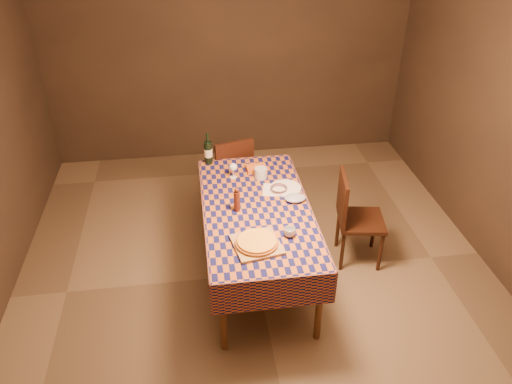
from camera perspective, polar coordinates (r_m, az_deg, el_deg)
The scene contains 16 objects.
room at distance 4.05m, azimuth 0.10°, elevation 4.99°, with size 5.00×5.10×2.70m.
dining_table at distance 4.40m, azimuth 0.09°, elevation -2.61°, with size 0.94×1.84×0.77m.
cutting_board at distance 3.92m, azimuth 0.10°, elevation -6.03°, with size 0.36×0.36×0.02m, color #A4834D.
pizza at distance 3.90m, azimuth 0.10°, elevation -5.71°, with size 0.42×0.42×0.03m.
pepper_mill at distance 4.26m, azimuth -2.19°, elevation -0.93°, with size 0.06×0.06×0.23m.
bowl at distance 4.56m, azimuth 2.62°, elevation 0.30°, with size 0.15×0.15×0.05m, color #5D434E.
wine_glass at distance 4.73m, azimuth -2.63°, elevation 2.80°, with size 0.08×0.08×0.15m.
wine_bottle at distance 4.99m, azimuth -5.49°, elevation 4.58°, with size 0.10×0.10×0.33m.
deli_tub at distance 4.75m, azimuth 0.54°, elevation 2.18°, with size 0.12×0.12×0.10m, color silver.
takeout_container at distance 4.88m, azimuth 0.06°, elevation 2.69°, with size 0.19×0.14×0.05m, color #D05D1B.
white_plate at distance 4.61m, azimuth 3.39°, elevation 0.45°, with size 0.29×0.29×0.02m, color white.
tumbler at distance 4.01m, azimuth 3.87°, elevation -4.59°, with size 0.10×0.10×0.07m, color silver.
flour_patch at distance 4.59m, azimuth 2.55°, elevation 0.23°, with size 0.28×0.22×0.00m, color silver.
flour_bag at distance 4.44m, azimuth 4.50°, elevation -0.67°, with size 0.19×0.14×0.06m, color #92A0BC.
chair_far at distance 5.38m, azimuth -2.87°, elevation 2.38°, with size 0.52×0.53×0.93m.
chair_right at distance 4.78m, azimuth 11.04°, elevation -2.52°, with size 0.49×0.48×0.93m.
Camera 1 is at (-0.51, -3.55, 3.23)m, focal length 35.00 mm.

